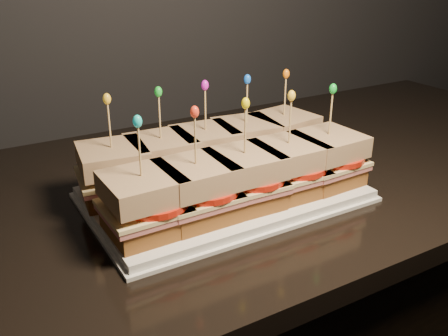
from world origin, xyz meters
TOP-DOWN VIEW (x-y plane):
  - granite_slab at (0.16, 1.66)m, footprint 2.17×0.71m
  - platter at (0.33, 1.58)m, footprint 0.42×0.26m
  - platter_rim at (0.33, 1.58)m, footprint 0.43×0.27m
  - sandwich_0_bread_bot at (0.17, 1.64)m, footprint 0.11×0.11m
  - sandwich_0_ham at (0.17, 1.64)m, footprint 0.12×0.12m
  - sandwich_0_cheese at (0.17, 1.64)m, footprint 0.12×0.12m
  - sandwich_0_tomato at (0.18, 1.63)m, footprint 0.10×0.10m
  - sandwich_0_bread_top at (0.17, 1.64)m, footprint 0.11×0.11m
  - sandwich_0_pick at (0.17, 1.64)m, footprint 0.00×0.00m
  - sandwich_0_frill at (0.17, 1.64)m, footprint 0.01×0.01m
  - sandwich_1_bread_bot at (0.25, 1.64)m, footprint 0.10×0.10m
  - sandwich_1_ham at (0.25, 1.64)m, footprint 0.11×0.11m
  - sandwich_1_cheese at (0.25, 1.64)m, footprint 0.11×0.11m
  - sandwich_1_tomato at (0.26, 1.63)m, footprint 0.10×0.10m
  - sandwich_1_bread_top at (0.25, 1.64)m, footprint 0.10×0.10m
  - sandwich_1_pick at (0.25, 1.64)m, footprint 0.00×0.00m
  - sandwich_1_frill at (0.25, 1.64)m, footprint 0.01×0.01m
  - sandwich_2_bread_bot at (0.33, 1.64)m, footprint 0.10×0.10m
  - sandwich_2_ham at (0.33, 1.64)m, footprint 0.11×0.11m
  - sandwich_2_cheese at (0.33, 1.64)m, footprint 0.12×0.11m
  - sandwich_2_tomato at (0.34, 1.63)m, footprint 0.10×0.10m
  - sandwich_2_bread_top at (0.33, 1.64)m, footprint 0.11×0.11m
  - sandwich_2_pick at (0.33, 1.64)m, footprint 0.00×0.00m
  - sandwich_2_frill at (0.33, 1.64)m, footprint 0.01×0.01m
  - sandwich_3_bread_bot at (0.41, 1.64)m, footprint 0.11×0.11m
  - sandwich_3_ham at (0.41, 1.64)m, footprint 0.12×0.12m
  - sandwich_3_cheese at (0.41, 1.64)m, footprint 0.12×0.12m
  - sandwich_3_tomato at (0.42, 1.63)m, footprint 0.10×0.10m
  - sandwich_3_bread_top at (0.41, 1.64)m, footprint 0.11×0.11m
  - sandwich_3_pick at (0.41, 1.64)m, footprint 0.00×0.00m
  - sandwich_3_frill at (0.41, 1.64)m, footprint 0.01×0.01m
  - sandwich_4_bread_bot at (0.49, 1.64)m, footprint 0.11×0.11m
  - sandwich_4_ham at (0.49, 1.64)m, footprint 0.12×0.12m
  - sandwich_4_cheese at (0.49, 1.64)m, footprint 0.12×0.12m
  - sandwich_4_tomato at (0.50, 1.63)m, footprint 0.10×0.10m
  - sandwich_4_bread_top at (0.49, 1.64)m, footprint 0.11×0.11m
  - sandwich_4_pick at (0.49, 1.64)m, footprint 0.00×0.00m
  - sandwich_4_frill at (0.49, 1.64)m, footprint 0.01×0.01m
  - sandwich_5_bread_bot at (0.17, 1.52)m, footprint 0.10×0.10m
  - sandwich_5_ham at (0.17, 1.52)m, footprint 0.11×0.10m
  - sandwich_5_cheese at (0.17, 1.52)m, footprint 0.11×0.11m
  - sandwich_5_tomato at (0.18, 1.51)m, footprint 0.10×0.10m
  - sandwich_5_bread_top at (0.17, 1.52)m, footprint 0.10×0.10m
  - sandwich_5_pick at (0.17, 1.52)m, footprint 0.00×0.00m
  - sandwich_5_frill at (0.17, 1.52)m, footprint 0.01×0.01m
  - sandwich_6_bread_bot at (0.25, 1.52)m, footprint 0.10×0.10m
  - sandwich_6_ham at (0.25, 1.52)m, footprint 0.11×0.10m
  - sandwich_6_cheese at (0.25, 1.52)m, footprint 0.11×0.11m
  - sandwich_6_tomato at (0.26, 1.51)m, footprint 0.10×0.10m
  - sandwich_6_bread_top at (0.25, 1.52)m, footprint 0.10×0.10m
  - sandwich_6_pick at (0.25, 1.52)m, footprint 0.00×0.00m
  - sandwich_6_frill at (0.25, 1.52)m, footprint 0.01×0.01m
  - sandwich_7_bread_bot at (0.33, 1.52)m, footprint 0.10×0.10m
  - sandwich_7_ham at (0.33, 1.52)m, footprint 0.11×0.11m
  - sandwich_7_cheese at (0.33, 1.52)m, footprint 0.11×0.11m
  - sandwich_7_tomato at (0.34, 1.51)m, footprint 0.10×0.10m
  - sandwich_7_bread_top at (0.33, 1.52)m, footprint 0.10×0.10m
  - sandwich_7_pick at (0.33, 1.52)m, footprint 0.00×0.00m
  - sandwich_7_frill at (0.33, 1.52)m, footprint 0.01×0.01m
  - sandwich_8_bread_bot at (0.41, 1.52)m, footprint 0.10×0.10m
  - sandwich_8_ham at (0.41, 1.52)m, footprint 0.11×0.10m
  - sandwich_8_cheese at (0.41, 1.52)m, footprint 0.11×0.11m
  - sandwich_8_tomato at (0.42, 1.51)m, footprint 0.10×0.10m
  - sandwich_8_bread_top at (0.41, 1.52)m, footprint 0.10×0.10m
  - sandwich_8_pick at (0.41, 1.52)m, footprint 0.00×0.00m
  - sandwich_8_frill at (0.41, 1.52)m, footprint 0.01×0.01m
  - sandwich_9_bread_bot at (0.49, 1.52)m, footprint 0.10×0.10m
  - sandwich_9_ham at (0.49, 1.52)m, footprint 0.11×0.11m
  - sandwich_9_cheese at (0.49, 1.52)m, footprint 0.11×0.11m
  - sandwich_9_tomato at (0.50, 1.51)m, footprint 0.10×0.10m
  - sandwich_9_bread_top at (0.49, 1.52)m, footprint 0.10×0.10m
  - sandwich_9_pick at (0.49, 1.52)m, footprint 0.00×0.00m
  - sandwich_9_frill at (0.49, 1.52)m, footprint 0.01×0.01m

SIDE VIEW (x-z plane):
  - granite_slab at x=0.16m, z-range 0.87..0.90m
  - platter_rim at x=0.33m, z-range 0.90..0.90m
  - platter at x=0.33m, z-range 0.90..0.92m
  - sandwich_0_bread_bot at x=0.17m, z-range 0.92..0.94m
  - sandwich_1_bread_bot at x=0.25m, z-range 0.92..0.94m
  - sandwich_2_bread_bot at x=0.33m, z-range 0.92..0.94m
  - sandwich_3_bread_bot at x=0.41m, z-range 0.92..0.94m
  - sandwich_4_bread_bot at x=0.49m, z-range 0.92..0.94m
  - sandwich_5_bread_bot at x=0.17m, z-range 0.92..0.94m
  - sandwich_6_bread_bot at x=0.25m, z-range 0.92..0.94m
  - sandwich_7_bread_bot at x=0.33m, z-range 0.92..0.94m
  - sandwich_8_bread_bot at x=0.41m, z-range 0.92..0.94m
  - sandwich_9_bread_bot at x=0.49m, z-range 0.92..0.94m
  - sandwich_0_ham at x=0.17m, z-range 0.94..0.95m
  - sandwich_1_ham at x=0.25m, z-range 0.94..0.95m
  - sandwich_2_ham at x=0.33m, z-range 0.94..0.95m
  - sandwich_3_ham at x=0.41m, z-range 0.94..0.95m
  - sandwich_4_ham at x=0.49m, z-range 0.94..0.95m
  - sandwich_5_ham at x=0.17m, z-range 0.94..0.95m
  - sandwich_6_ham at x=0.25m, z-range 0.94..0.95m
  - sandwich_7_ham at x=0.33m, z-range 0.94..0.95m
  - sandwich_8_ham at x=0.41m, z-range 0.94..0.95m
  - sandwich_9_ham at x=0.49m, z-range 0.94..0.95m
  - sandwich_0_cheese at x=0.17m, z-range 0.95..0.96m
  - sandwich_1_cheese at x=0.25m, z-range 0.95..0.96m
  - sandwich_2_cheese at x=0.33m, z-range 0.95..0.96m
  - sandwich_3_cheese at x=0.41m, z-range 0.95..0.96m
  - sandwich_4_cheese at x=0.49m, z-range 0.95..0.96m
  - sandwich_5_cheese at x=0.17m, z-range 0.95..0.96m
  - sandwich_6_cheese at x=0.25m, z-range 0.95..0.96m
  - sandwich_7_cheese at x=0.33m, z-range 0.95..0.96m
  - sandwich_8_cheese at x=0.41m, z-range 0.95..0.96m
  - sandwich_9_cheese at x=0.49m, z-range 0.95..0.96m
  - sandwich_0_tomato at x=0.18m, z-range 0.96..0.97m
  - sandwich_1_tomato at x=0.26m, z-range 0.96..0.97m
  - sandwich_2_tomato at x=0.34m, z-range 0.96..0.97m
  - sandwich_3_tomato at x=0.42m, z-range 0.96..0.97m
  - sandwich_4_tomato at x=0.50m, z-range 0.96..0.97m
  - sandwich_5_tomato at x=0.18m, z-range 0.96..0.97m
  - sandwich_6_tomato at x=0.26m, z-range 0.96..0.97m
  - sandwich_7_tomato at x=0.34m, z-range 0.96..0.97m
  - sandwich_8_tomato at x=0.42m, z-range 0.96..0.97m
  - sandwich_9_tomato at x=0.50m, z-range 0.96..0.97m
  - sandwich_0_bread_top at x=0.17m, z-range 0.97..1.00m
  - sandwich_1_bread_top at x=0.25m, z-range 0.97..1.00m
  - sandwich_2_bread_top at x=0.33m, z-range 0.97..1.00m
  - sandwich_3_bread_top at x=0.41m, z-range 0.97..1.00m
  - sandwich_4_bread_top at x=0.49m, z-range 0.97..1.00m
  - sandwich_5_bread_top at x=0.17m, z-range 0.97..1.00m
  - sandwich_6_bread_top at x=0.25m, z-range 0.97..1.00m
  - sandwich_7_bread_top at x=0.33m, z-range 0.97..1.00m
  - sandwich_8_bread_top at x=0.41m, z-range 0.97..1.00m
  - sandwich_9_bread_top at x=0.49m, z-range 0.97..1.00m
  - sandwich_0_pick at x=0.17m, z-range 0.99..1.08m
  - sandwich_1_pick at x=0.25m, z-range 0.99..1.08m
  - sandwich_2_pick at x=0.33m, z-range 0.99..1.08m
  - sandwich_3_pick at x=0.41m, z-range 0.99..1.08m
  - sandwich_4_pick at x=0.49m, z-range 0.99..1.08m
  - sandwich_5_pick at x=0.17m, z-range 0.99..1.08m
  - sandwich_6_pick at x=0.25m, z-range 0.99..1.08m
  - sandwich_7_pick at x=0.33m, z-range 0.99..1.08m
  - sandwich_8_pick at x=0.41m, z-range 0.99..1.08m
  - sandwich_9_pick at x=0.49m, z-range 0.99..1.08m
  - sandwich_0_frill at x=0.17m, z-range 1.07..1.08m
  - sandwich_1_frill at x=0.25m, z-range 1.07..1.08m
  - sandwich_2_frill at x=0.33m, z-range 1.07..1.08m
  - sandwich_3_frill at x=0.41m, z-range 1.07..1.08m
  - sandwich_4_frill at x=0.49m, z-range 1.07..1.08m
  - sandwich_5_frill at x=0.17m, z-range 1.07..1.08m
  - sandwich_6_frill at x=0.25m, z-range 1.07..1.08m
  - sandwich_7_frill at x=0.33m, z-range 1.07..1.08m
  - sandwich_8_frill at x=0.41m, z-range 1.07..1.08m
  - sandwich_9_frill at x=0.49m, z-range 1.07..1.08m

